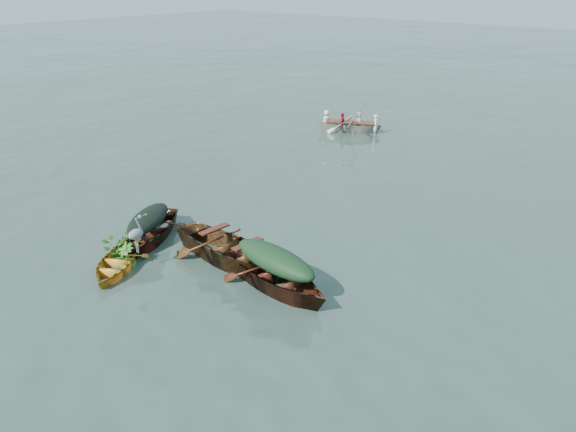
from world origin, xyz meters
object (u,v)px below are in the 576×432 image
(yellow_dinghy, at_px, (117,270))
(dark_covered_boat, at_px, (150,240))
(rowed_boat, at_px, (350,132))
(open_wooden_boat, at_px, (232,264))
(heron, at_px, (136,239))
(green_tarp_boat, at_px, (275,288))

(yellow_dinghy, xyz_separation_m, dark_covered_boat, (-0.67, 1.50, 0.00))
(rowed_boat, bearing_deg, open_wooden_boat, 175.40)
(heron, bearing_deg, open_wooden_boat, 13.07)
(yellow_dinghy, bearing_deg, green_tarp_boat, -7.68)
(open_wooden_boat, bearing_deg, heron, 141.31)
(open_wooden_boat, xyz_separation_m, heron, (-1.44, -1.59, 0.80))
(dark_covered_boat, distance_m, heron, 1.78)
(yellow_dinghy, relative_size, heron, 2.87)
(heron, bearing_deg, green_tarp_boat, -9.82)
(open_wooden_boat, height_order, heron, heron)
(green_tarp_boat, bearing_deg, heron, 122.21)
(green_tarp_boat, xyz_separation_m, rowed_boat, (-6.16, 12.12, 0.00))
(open_wooden_boat, bearing_deg, dark_covered_boat, 103.43)
(rowed_boat, bearing_deg, heron, 167.45)
(green_tarp_boat, relative_size, open_wooden_boat, 0.87)
(green_tarp_boat, bearing_deg, yellow_dinghy, 124.35)
(dark_covered_boat, relative_size, green_tarp_boat, 0.85)
(dark_covered_boat, xyz_separation_m, green_tarp_boat, (4.10, 0.25, 0.00))
(yellow_dinghy, distance_m, rowed_boat, 14.14)
(yellow_dinghy, bearing_deg, open_wooden_boat, 11.46)
(open_wooden_boat, relative_size, rowed_boat, 1.27)
(yellow_dinghy, xyz_separation_m, green_tarp_boat, (3.42, 1.75, 0.00))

